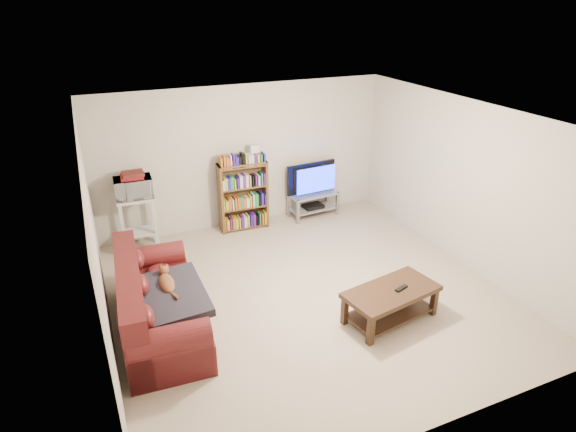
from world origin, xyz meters
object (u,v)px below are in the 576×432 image
sofa (154,308)px  tv_stand (313,200)px  bookshelf (243,195)px  coffee_table (391,299)px

sofa → tv_stand: bearing=38.2°
sofa → bookshelf: 2.92m
sofa → bookshelf: size_ratio=1.78×
sofa → bookshelf: bookshelf is taller
coffee_table → bookshelf: 3.29m
sofa → bookshelf: (1.87, 2.23, 0.30)m
tv_stand → sofa: bearing=-149.7°
bookshelf → coffee_table: bearing=-73.5°
tv_stand → coffee_table: bearing=-103.2°
tv_stand → bookshelf: bearing=174.8°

